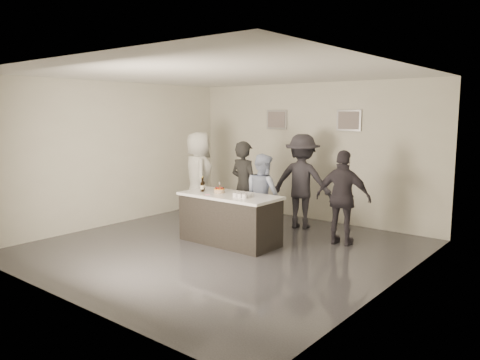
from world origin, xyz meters
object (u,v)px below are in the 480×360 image
(beer_bottle_a, at_px, (203,184))
(person_guest_left, at_px, (199,176))
(bar_counter, at_px, (230,219))
(person_main_black, at_px, (244,187))
(person_main_blue, at_px, (263,195))
(person_guest_back, at_px, (302,181))
(person_guest_right, at_px, (343,198))
(beer_bottle_b, at_px, (202,185))
(cake, at_px, (219,191))

(beer_bottle_a, xyz_separation_m, person_guest_left, (-1.07, 1.00, -0.06))
(bar_counter, distance_m, person_main_black, 1.01)
(person_main_black, xyz_separation_m, person_main_blue, (0.45, 0.02, -0.11))
(bar_counter, height_order, person_guest_back, person_guest_back)
(beer_bottle_a, xyz_separation_m, person_guest_right, (2.29, 1.20, -0.18))
(person_guest_right, relative_size, person_guest_back, 0.88)
(person_main_blue, bearing_deg, beer_bottle_a, 68.52)
(beer_bottle_b, relative_size, person_main_black, 0.14)
(person_main_blue, relative_size, person_guest_back, 0.82)
(cake, height_order, person_main_black, person_main_black)
(person_main_black, bearing_deg, bar_counter, 117.79)
(person_guest_right, height_order, person_guest_back, person_guest_back)
(person_guest_left, bearing_deg, person_main_black, -147.91)
(bar_counter, bearing_deg, beer_bottle_a, 180.00)
(person_main_blue, distance_m, person_guest_left, 1.87)
(bar_counter, distance_m, cake, 0.55)
(person_main_black, relative_size, person_guest_back, 0.94)
(bar_counter, xyz_separation_m, person_main_black, (-0.33, 0.84, 0.45))
(bar_counter, distance_m, person_main_blue, 0.93)
(beer_bottle_a, distance_m, person_guest_right, 2.59)
(person_main_black, bearing_deg, person_guest_left, -0.31)
(cake, bearing_deg, person_guest_left, 146.05)
(beer_bottle_b, height_order, person_main_blue, person_main_blue)
(beer_bottle_a, bearing_deg, person_guest_right, 27.67)
(cake, xyz_separation_m, person_main_blue, (0.37, 0.85, -0.14))
(cake, relative_size, person_main_blue, 0.12)
(bar_counter, xyz_separation_m, person_guest_left, (-1.73, 1.00, 0.52))
(beer_bottle_b, height_order, person_guest_back, person_guest_back)
(person_guest_right, xyz_separation_m, person_guest_back, (-1.24, 0.62, 0.11))
(person_guest_left, xyz_separation_m, person_guest_back, (2.12, 0.83, -0.01))
(cake, height_order, beer_bottle_b, beer_bottle_b)
(beer_bottle_b, xyz_separation_m, person_guest_back, (0.98, 1.93, -0.07))
(beer_bottle_a, bearing_deg, person_main_black, 68.52)
(cake, xyz_separation_m, person_main_black, (-0.08, 0.83, -0.03))
(beer_bottle_a, bearing_deg, person_main_blue, 47.42)
(beer_bottle_b, distance_m, person_guest_right, 2.58)
(person_guest_left, relative_size, person_guest_right, 1.14)
(bar_counter, relative_size, person_guest_left, 0.95)
(cake, distance_m, person_guest_right, 2.23)
(beer_bottle_a, relative_size, person_main_black, 0.14)
(beer_bottle_b, distance_m, person_guest_left, 1.59)
(person_main_black, xyz_separation_m, person_guest_left, (-1.40, 0.16, 0.07))
(person_guest_right, bearing_deg, person_main_black, 2.07)
(person_main_black, bearing_deg, beer_bottle_a, 74.81)
(person_main_black, distance_m, person_guest_right, 2.00)
(cake, xyz_separation_m, person_guest_left, (-1.48, 1.00, 0.04))
(beer_bottle_b, bearing_deg, bar_counter, 10.10)
(person_main_black, distance_m, person_guest_left, 1.41)
(cake, bearing_deg, person_guest_right, 32.50)
(beer_bottle_b, relative_size, person_guest_back, 0.13)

